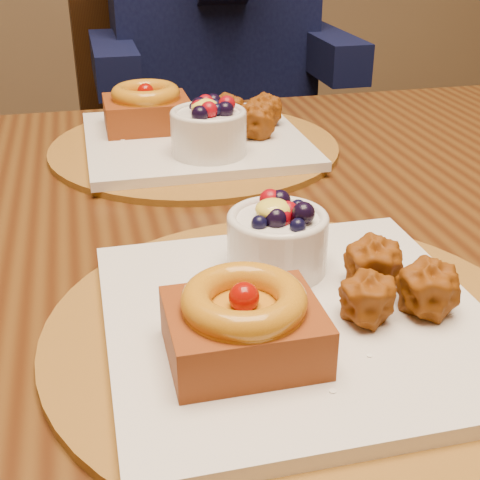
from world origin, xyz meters
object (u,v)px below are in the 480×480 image
(place_setting_far, at_px, (193,132))
(chair_far, at_px, (180,167))
(dining_table, at_px, (232,281))
(place_setting_near, at_px, (292,307))

(place_setting_far, height_order, chair_far, chair_far)
(dining_table, bearing_deg, chair_far, 85.21)
(place_setting_near, bearing_deg, dining_table, 89.42)
(dining_table, distance_m, chair_far, 0.92)
(dining_table, height_order, place_setting_far, place_setting_far)
(place_setting_near, xyz_separation_m, place_setting_far, (-0.00, 0.43, 0.00))
(dining_table, xyz_separation_m, place_setting_near, (-0.00, -0.22, 0.10))
(dining_table, xyz_separation_m, chair_far, (0.08, 0.90, -0.20))
(dining_table, height_order, chair_far, chair_far)
(place_setting_near, relative_size, chair_far, 0.44)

